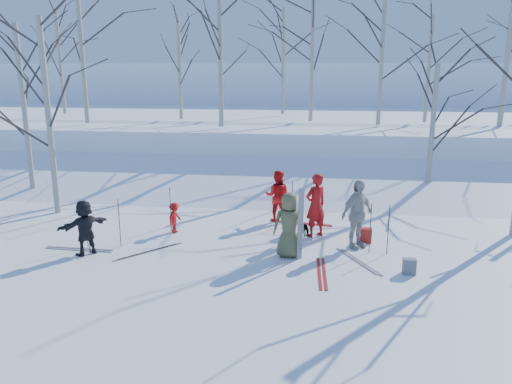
# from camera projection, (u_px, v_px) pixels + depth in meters

# --- Properties ---
(ground) EXTENTS (120.00, 120.00, 0.00)m
(ground) POSITION_uv_depth(u_px,v_px,m) (249.00, 254.00, 13.05)
(ground) COLOR white
(ground) RESTS_ON ground
(snow_ramp) EXTENTS (70.00, 9.49, 4.12)m
(snow_ramp) POSITION_uv_depth(u_px,v_px,m) (274.00, 187.00, 19.75)
(snow_ramp) COLOR white
(snow_ramp) RESTS_ON ground
(snow_plateau) EXTENTS (70.00, 18.00, 2.20)m
(snow_plateau) POSITION_uv_depth(u_px,v_px,m) (290.00, 133.00, 29.16)
(snow_plateau) COLOR white
(snow_plateau) RESTS_ON ground
(far_hill) EXTENTS (90.00, 30.00, 6.00)m
(far_hill) POSITION_uv_depth(u_px,v_px,m) (303.00, 96.00, 49.11)
(far_hill) COLOR white
(far_hill) RESTS_ON ground
(skier_olive_center) EXTENTS (0.86, 0.58, 1.70)m
(skier_olive_center) POSITION_uv_depth(u_px,v_px,m) (289.00, 225.00, 12.68)
(skier_olive_center) COLOR brown
(skier_olive_center) RESTS_ON ground
(skier_red_north) EXTENTS (0.80, 0.76, 1.85)m
(skier_red_north) POSITION_uv_depth(u_px,v_px,m) (316.00, 205.00, 14.22)
(skier_red_north) COLOR #B01010
(skier_red_north) RESTS_ON ground
(skier_redor_behind) EXTENTS (0.82, 0.66, 1.63)m
(skier_redor_behind) POSITION_uv_depth(u_px,v_px,m) (277.00, 196.00, 15.68)
(skier_redor_behind) COLOR red
(skier_redor_behind) RESTS_ON ground
(skier_red_seated) EXTENTS (0.47, 0.65, 0.91)m
(skier_red_seated) POSITION_uv_depth(u_px,v_px,m) (175.00, 218.00, 14.63)
(skier_red_seated) COLOR #B01010
(skier_red_seated) RESTS_ON ground
(skier_cream_east) EXTENTS (1.11, 1.09, 1.88)m
(skier_cream_east) POSITION_uv_depth(u_px,v_px,m) (357.00, 214.00, 13.30)
(skier_cream_east) COLOR beige
(skier_cream_east) RESTS_ON ground
(skier_grey_west) EXTENTS (1.19, 1.32, 1.46)m
(skier_grey_west) POSITION_uv_depth(u_px,v_px,m) (85.00, 227.00, 12.88)
(skier_grey_west) COLOR black
(skier_grey_west) RESTS_ON ground
(dog) EXTENTS (0.57, 0.56, 0.47)m
(dog) POSITION_uv_depth(u_px,v_px,m) (303.00, 227.00, 14.49)
(dog) COLOR black
(dog) RESTS_ON ground
(upright_ski_left) EXTENTS (0.11, 0.17, 1.90)m
(upright_ski_left) POSITION_uv_depth(u_px,v_px,m) (299.00, 224.00, 12.40)
(upright_ski_left) COLOR silver
(upright_ski_left) RESTS_ON ground
(upright_ski_right) EXTENTS (0.12, 0.23, 1.89)m
(upright_ski_right) POSITION_uv_depth(u_px,v_px,m) (302.00, 224.00, 12.43)
(upright_ski_right) COLOR silver
(upright_ski_right) RESTS_ON ground
(ski_pair_a) EXTENTS (0.31, 1.91, 0.02)m
(ski_pair_a) POSITION_uv_depth(u_px,v_px,m) (79.00, 249.00, 13.37)
(ski_pair_a) COLOR silver
(ski_pair_a) RESTS_ON ground
(ski_pair_b) EXTENTS (1.78, 2.07, 0.02)m
(ski_pair_b) POSITION_uv_depth(u_px,v_px,m) (358.00, 261.00, 12.55)
(ski_pair_b) COLOR silver
(ski_pair_b) RESTS_ON ground
(ski_pair_c) EXTENTS (0.36, 1.92, 0.02)m
(ski_pair_c) POSITION_uv_depth(u_px,v_px,m) (322.00, 273.00, 11.81)
(ski_pair_c) COLOR #A01916
(ski_pair_c) RESTS_ON ground
(ski_pair_d) EXTENTS (0.78, 1.96, 0.02)m
(ski_pair_d) POSITION_uv_depth(u_px,v_px,m) (302.00, 223.00, 15.58)
(ski_pair_d) COLOR #A01916
(ski_pair_d) RESTS_ON ground
(ski_pair_e) EXTENTS (2.08, 2.10, 0.02)m
(ski_pair_e) POSITION_uv_depth(u_px,v_px,m) (149.00, 252.00, 13.19)
(ski_pair_e) COLOR silver
(ski_pair_e) RESTS_ON ground
(ski_pole_a) EXTENTS (0.02, 0.02, 1.34)m
(ski_pole_a) POSITION_uv_depth(u_px,v_px,m) (86.00, 223.00, 13.39)
(ski_pole_a) COLOR black
(ski_pole_a) RESTS_ON ground
(ski_pole_b) EXTENTS (0.02, 0.02, 1.34)m
(ski_pole_b) POSITION_uv_depth(u_px,v_px,m) (370.00, 228.00, 13.01)
(ski_pole_b) COLOR black
(ski_pole_b) RESTS_ON ground
(ski_pole_c) EXTENTS (0.02, 0.02, 1.34)m
(ski_pole_c) POSITION_uv_depth(u_px,v_px,m) (388.00, 230.00, 12.86)
(ski_pole_c) COLOR black
(ski_pole_c) RESTS_ON ground
(ski_pole_d) EXTENTS (0.02, 0.02, 1.34)m
(ski_pole_d) POSITION_uv_depth(u_px,v_px,m) (119.00, 223.00, 13.40)
(ski_pole_d) COLOR black
(ski_pole_d) RESTS_ON ground
(ski_pole_e) EXTENTS (0.02, 0.02, 1.34)m
(ski_pole_e) POSITION_uv_depth(u_px,v_px,m) (292.00, 203.00, 15.44)
(ski_pole_e) COLOR black
(ski_pole_e) RESTS_ON ground
(ski_pole_f) EXTENTS (0.02, 0.02, 1.34)m
(ski_pole_f) POSITION_uv_depth(u_px,v_px,m) (170.00, 210.00, 14.69)
(ski_pole_f) COLOR black
(ski_pole_f) RESTS_ON ground
(ski_pole_g) EXTENTS (0.02, 0.02, 1.34)m
(ski_pole_g) POSITION_uv_depth(u_px,v_px,m) (88.00, 228.00, 13.01)
(ski_pole_g) COLOR black
(ski_pole_g) RESTS_ON ground
(backpack_red) EXTENTS (0.32, 0.22, 0.42)m
(backpack_red) POSITION_uv_depth(u_px,v_px,m) (366.00, 235.00, 13.86)
(backpack_red) COLOR #A82019
(backpack_red) RESTS_ON ground
(backpack_grey) EXTENTS (0.30, 0.20, 0.38)m
(backpack_grey) POSITION_uv_depth(u_px,v_px,m) (409.00, 266.00, 11.75)
(backpack_grey) COLOR slate
(backpack_grey) RESTS_ON ground
(backpack_dark) EXTENTS (0.34, 0.24, 0.40)m
(backpack_dark) POSITION_uv_depth(u_px,v_px,m) (290.00, 230.00, 14.30)
(backpack_dark) COLOR black
(backpack_dark) RESTS_ON ground
(birch_plateau_a) EXTENTS (3.97, 3.97, 4.82)m
(birch_plateau_a) POSITION_uv_depth(u_px,v_px,m) (180.00, 70.00, 24.50)
(birch_plateau_a) COLOR silver
(birch_plateau_a) RESTS_ON snow_plateau
(birch_plateau_b) EXTENTS (4.01, 4.01, 4.88)m
(birch_plateau_b) POSITION_uv_depth(u_px,v_px,m) (429.00, 70.00, 23.16)
(birch_plateau_b) COLOR silver
(birch_plateau_b) RESTS_ON snow_plateau
(birch_plateau_c) EXTENTS (4.54, 4.54, 5.63)m
(birch_plateau_c) POSITION_uv_depth(u_px,v_px,m) (283.00, 62.00, 27.15)
(birch_plateau_c) COLOR silver
(birch_plateau_c) RESTS_ON snow_plateau
(birch_plateau_d) EXTENTS (4.55, 4.55, 5.64)m
(birch_plateau_d) POSITION_uv_depth(u_px,v_px,m) (382.00, 61.00, 21.95)
(birch_plateau_d) COLOR silver
(birch_plateau_d) RESTS_ON snow_plateau
(birch_plateau_f) EXTENTS (6.57, 6.57, 8.53)m
(birch_plateau_f) POSITION_uv_depth(u_px,v_px,m) (511.00, 26.00, 21.22)
(birch_plateau_f) COLOR silver
(birch_plateau_f) RESTS_ON snow_plateau
(birch_plateau_g) EXTENTS (4.78, 4.78, 5.97)m
(birch_plateau_g) POSITION_uv_depth(u_px,v_px,m) (312.00, 58.00, 23.54)
(birch_plateau_g) COLOR silver
(birch_plateau_g) RESTS_ON snow_plateau
(birch_plateau_h) EXTENTS (5.48, 5.48, 6.98)m
(birch_plateau_h) POSITION_uv_depth(u_px,v_px,m) (81.00, 46.00, 22.62)
(birch_plateau_h) COLOR silver
(birch_plateau_h) RESTS_ON snow_plateau
(birch_plateau_i) EXTENTS (4.90, 4.90, 6.14)m
(birch_plateau_i) POSITION_uv_depth(u_px,v_px,m) (220.00, 55.00, 21.35)
(birch_plateau_i) COLOR silver
(birch_plateau_i) RESTS_ON snow_plateau
(birch_plateau_j) EXTENTS (4.48, 4.48, 5.54)m
(birch_plateau_j) POSITION_uv_depth(u_px,v_px,m) (60.00, 63.00, 27.36)
(birch_plateau_j) COLOR silver
(birch_plateau_j) RESTS_ON snow_plateau
(birch_edge_a) EXTENTS (5.00, 5.00, 6.28)m
(birch_edge_a) POSITION_uv_depth(u_px,v_px,m) (49.00, 119.00, 16.01)
(birch_edge_a) COLOR silver
(birch_edge_a) RESTS_ON ground
(birch_edge_d) EXTENTS (4.99, 4.99, 6.27)m
(birch_edge_d) POSITION_uv_depth(u_px,v_px,m) (25.00, 112.00, 18.32)
(birch_edge_d) COLOR silver
(birch_edge_d) RESTS_ON ground
(birch_edge_e) EXTENTS (4.02, 4.02, 4.89)m
(birch_edge_e) POSITION_uv_depth(u_px,v_px,m) (432.00, 134.00, 17.81)
(birch_edge_e) COLOR silver
(birch_edge_e) RESTS_ON ground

